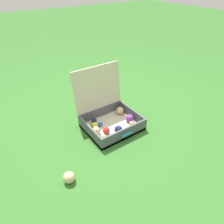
# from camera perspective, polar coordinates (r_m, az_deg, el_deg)

# --- Properties ---
(ground_plane) EXTENTS (16.00, 16.00, 0.00)m
(ground_plane) POSITION_cam_1_polar(r_m,az_deg,el_deg) (2.12, -1.34, -4.05)
(ground_plane) COLOR #336B28
(open_suitcase) EXTENTS (0.52, 0.53, 0.56)m
(open_suitcase) POSITION_cam_1_polar(r_m,az_deg,el_deg) (2.08, -1.02, -0.84)
(open_suitcase) COLOR beige
(open_suitcase) RESTS_ON ground
(stray_ball_on_grass) EXTENTS (0.09, 0.09, 0.09)m
(stray_ball_on_grass) POSITION_cam_1_polar(r_m,az_deg,el_deg) (1.65, -11.66, -17.11)
(stray_ball_on_grass) COLOR #D1B784
(stray_ball_on_grass) RESTS_ON ground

